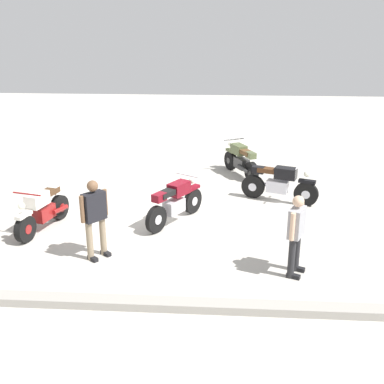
{
  "coord_description": "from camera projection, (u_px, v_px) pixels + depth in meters",
  "views": [
    {
      "loc": [
        -1.66,
        11.45,
        4.6
      ],
      "look_at": [
        -0.96,
        0.84,
        0.75
      ],
      "focal_mm": 44.29,
      "sensor_mm": 36.0,
      "label": 1
    }
  ],
  "objects": [
    {
      "name": "person_in_black_shirt",
      "position": [
        95.0,
        214.0,
        9.48
      ],
      "size": [
        0.52,
        0.56,
        1.66
      ],
      "rotation": [
        0.0,
        0.0,
        2.44
      ],
      "color": "gray",
      "rests_on": "ground"
    },
    {
      "name": "motorcycle_olive_vintage",
      "position": [
        241.0,
        160.0,
        14.82
      ],
      "size": [
        1.06,
        1.81,
        1.07
      ],
      "rotation": [
        0.0,
        0.0,
        5.19
      ],
      "color": "black",
      "rests_on": "ground"
    },
    {
      "name": "motorcycle_maroon_cruiser",
      "position": [
        175.0,
        202.0,
        11.32
      ],
      "size": [
        1.2,
        1.84,
        1.09
      ],
      "rotation": [
        0.0,
        0.0,
        4.16
      ],
      "color": "black",
      "rests_on": "ground"
    },
    {
      "name": "motorcycle_cream_vintage",
      "position": [
        43.0,
        210.0,
        10.93
      ],
      "size": [
        0.85,
        1.93,
        1.07
      ],
      "rotation": [
        0.0,
        0.0,
        1.33
      ],
      "color": "black",
      "rests_on": "ground"
    },
    {
      "name": "person_in_gray_shirt",
      "position": [
        296.0,
        231.0,
        8.84
      ],
      "size": [
        0.45,
        0.61,
        1.61
      ],
      "rotation": [
        0.0,
        0.0,
        2.71
      ],
      "color": "#262628",
      "rests_on": "ground"
    },
    {
      "name": "motorcycle_black_cruiser",
      "position": [
        279.0,
        183.0,
        12.64
      ],
      "size": [
        2.0,
        0.97,
        1.09
      ],
      "rotation": [
        0.0,
        0.0,
        2.78
      ],
      "color": "black",
      "rests_on": "ground"
    },
    {
      "name": "ground_plane",
      "position": [
        157.0,
        207.0,
        12.41
      ],
      "size": [
        40.0,
        40.0,
        0.0
      ],
      "primitive_type": "plane",
      "color": "#B7B2A8"
    },
    {
      "name": "curb_edge",
      "position": [
        121.0,
        303.0,
        8.07
      ],
      "size": [
        14.0,
        0.3,
        0.15
      ],
      "primitive_type": "cube",
      "color": "#9C978F",
      "rests_on": "ground"
    }
  ]
}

